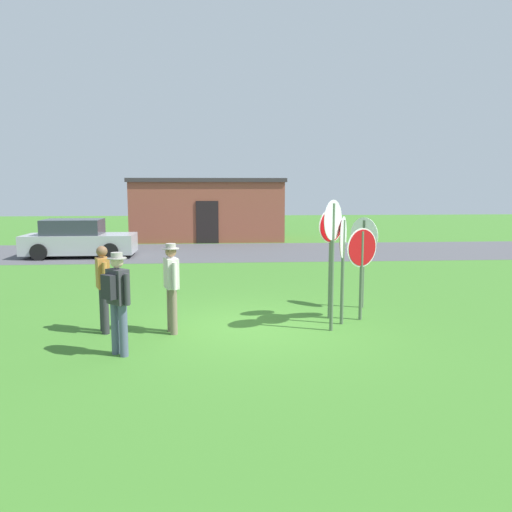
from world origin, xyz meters
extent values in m
plane|color=#3D7528|center=(0.00, 0.00, 0.00)|extent=(80.00, 80.00, 0.00)
cube|color=#4C4C51|center=(0.00, 11.96, 0.00)|extent=(60.00, 6.40, 0.01)
cube|color=brown|center=(-1.22, 17.39, 1.51)|extent=(7.71, 3.98, 3.02)
cube|color=#383333|center=(-1.22, 17.39, 3.12)|extent=(7.91, 4.18, 0.20)
cube|color=black|center=(-1.22, 15.38, 1.05)|extent=(1.10, 0.08, 2.10)
cube|color=#A5A8AD|center=(-6.21, 10.84, 0.53)|extent=(4.34, 1.89, 0.76)
cube|color=#2D333D|center=(-6.46, 10.83, 1.21)|extent=(2.27, 1.57, 0.60)
cylinder|color=black|center=(-4.90, 11.76, 0.32)|extent=(0.64, 0.23, 0.64)
cylinder|color=black|center=(-4.86, 9.96, 0.32)|extent=(0.64, 0.23, 0.64)
cylinder|color=black|center=(-7.56, 11.71, 0.32)|extent=(0.64, 0.23, 0.64)
cylinder|color=black|center=(-7.52, 9.91, 0.32)|extent=(0.64, 0.23, 0.64)
cylinder|color=#51664C|center=(1.69, 0.55, 1.14)|extent=(0.10, 0.10, 2.29)
cylinder|color=white|center=(1.69, 0.55, 1.99)|extent=(0.59, 0.42, 0.71)
cylinder|color=#B70F14|center=(1.70, 0.54, 1.99)|extent=(0.55, 0.39, 0.66)
cylinder|color=#51664C|center=(1.85, 0.08, 1.07)|extent=(0.10, 0.09, 2.14)
cylinder|color=white|center=(1.85, 0.08, 1.79)|extent=(0.33, 0.79, 0.84)
cylinder|color=#B70F14|center=(1.84, 0.08, 1.79)|extent=(0.31, 0.73, 0.78)
cylinder|color=#51664C|center=(1.53, -0.37, 1.25)|extent=(0.10, 0.10, 2.49)
cylinder|color=white|center=(1.53, -0.37, 2.17)|extent=(0.48, 0.62, 0.77)
cylinder|color=#B70F14|center=(1.52, -0.37, 2.17)|extent=(0.45, 0.58, 0.72)
cylinder|color=#51664C|center=(2.32, 0.39, 0.94)|extent=(0.09, 0.09, 1.88)
cylinder|color=white|center=(2.32, 0.39, 1.54)|extent=(0.73, 0.40, 0.82)
cylinder|color=#B70F14|center=(2.33, 0.38, 1.54)|extent=(0.67, 0.37, 0.76)
cylinder|color=#51664C|center=(2.67, 1.48, 1.02)|extent=(0.10, 0.10, 2.04)
cylinder|color=white|center=(2.67, 1.48, 1.69)|extent=(0.44, 0.72, 0.83)
cylinder|color=#B70F14|center=(2.68, 1.48, 1.69)|extent=(0.42, 0.67, 0.77)
cylinder|color=#7A6B56|center=(-1.60, -0.21, 0.44)|extent=(0.14, 0.14, 0.88)
cylinder|color=#7A6B56|center=(-1.53, -0.42, 0.44)|extent=(0.14, 0.14, 0.88)
cube|color=beige|center=(-1.56, -0.32, 1.17)|extent=(0.33, 0.41, 0.58)
cylinder|color=beige|center=(-1.64, -0.09, 1.15)|extent=(0.09, 0.09, 0.52)
cylinder|color=beige|center=(-1.48, -0.54, 1.15)|extent=(0.09, 0.09, 0.52)
sphere|color=#9E7051|center=(-1.56, -0.32, 1.58)|extent=(0.21, 0.21, 0.21)
cylinder|color=gray|center=(-1.56, -0.32, 1.64)|extent=(0.31, 0.31, 0.02)
cylinder|color=gray|center=(-1.56, -0.32, 1.69)|extent=(0.19, 0.19, 0.09)
cylinder|color=#2D2D33|center=(-2.91, -0.09, 0.44)|extent=(0.14, 0.14, 0.88)
cylinder|color=#2D2D33|center=(-2.83, -0.29, 0.44)|extent=(0.14, 0.14, 0.88)
cube|color=#B27533|center=(-2.87, -0.19, 1.17)|extent=(0.33, 0.42, 0.58)
cylinder|color=#B27533|center=(-2.96, 0.03, 1.15)|extent=(0.09, 0.09, 0.52)
cylinder|color=#B27533|center=(-2.79, -0.41, 1.15)|extent=(0.09, 0.09, 0.52)
sphere|color=brown|center=(-2.87, -0.19, 1.58)|extent=(0.21, 0.21, 0.21)
cylinder|color=#4C5670|center=(-2.41, -1.50, 0.44)|extent=(0.14, 0.14, 0.88)
cylinder|color=#4C5670|center=(-2.24, -1.65, 0.44)|extent=(0.14, 0.14, 0.88)
cube|color=#333338|center=(-2.32, -1.58, 1.17)|extent=(0.41, 0.41, 0.58)
cylinder|color=#333338|center=(-2.50, -1.41, 1.15)|extent=(0.09, 0.09, 0.52)
cylinder|color=#333338|center=(-2.15, -1.74, 1.15)|extent=(0.09, 0.09, 0.52)
sphere|color=beige|center=(-2.32, -1.58, 1.58)|extent=(0.21, 0.21, 0.21)
cylinder|color=gray|center=(-2.32, -1.58, 1.64)|extent=(0.32, 0.31, 0.02)
cylinder|color=gray|center=(-2.32, -1.58, 1.69)|extent=(0.19, 0.19, 0.09)
cube|color=#232328|center=(-2.44, -1.70, 1.19)|extent=(0.29, 0.28, 0.40)
camera|label=1|loc=(-0.65, -10.01, 2.81)|focal=35.93mm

